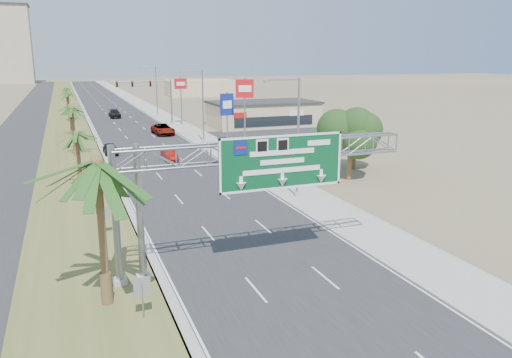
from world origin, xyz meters
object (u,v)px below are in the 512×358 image
at_px(car_far, 115,114).
at_px(pole_sign_blue, 227,106).
at_px(car_left_lane, 110,149).
at_px(sign_gantry, 253,162).
at_px(palm_near, 97,164).
at_px(car_right_lane, 163,129).
at_px(signal_mast, 160,98).
at_px(pole_sign_red_far, 181,87).
at_px(store_building, 263,114).
at_px(pole_sign_red_near, 245,93).
at_px(car_mid_lane, 170,155).

height_order(car_far, pole_sign_blue, pole_sign_blue).
relative_size(car_left_lane, pole_sign_blue, 0.57).
height_order(sign_gantry, car_left_lane, sign_gantry).
relative_size(palm_near, pole_sign_blue, 1.19).
relative_size(palm_near, car_right_lane, 1.41).
bearing_deg(car_right_lane, signal_mast, 78.56).
distance_m(pole_sign_blue, pole_sign_red_far, 21.59).
distance_m(store_building, pole_sign_red_near, 21.23).
distance_m(car_right_lane, pole_sign_red_far, 13.24).
height_order(signal_mast, store_building, signal_mast).
xyz_separation_m(sign_gantry, pole_sign_blue, (11.71, 41.12, -0.98)).
xyz_separation_m(car_right_lane, pole_sign_red_near, (8.44, -13.95, 6.28)).
relative_size(car_left_lane, car_far, 0.75).
distance_m(pole_sign_red_near, pole_sign_red_far, 24.81).
bearing_deg(car_far, pole_sign_blue, -71.74).
distance_m(car_left_lane, car_far, 40.37).
bearing_deg(store_building, pole_sign_red_near, -118.64).
distance_m(palm_near, car_right_lane, 55.72).
distance_m(palm_near, pole_sign_red_near, 45.25).
relative_size(car_right_lane, pole_sign_red_far, 0.71).
bearing_deg(store_building, signal_mast, 160.46).
height_order(car_right_lane, pole_sign_blue, pole_sign_blue).
height_order(sign_gantry, palm_near, palm_near).
bearing_deg(pole_sign_red_near, car_left_lane, -179.61).
distance_m(car_right_lane, pole_sign_red_near, 17.47).
distance_m(signal_mast, car_far, 17.60).
bearing_deg(pole_sign_red_far, pole_sign_red_near, -82.91).
xyz_separation_m(sign_gantry, signal_mast, (6.23, 62.05, -1.21)).
height_order(sign_gantry, signal_mast, signal_mast).
bearing_deg(sign_gantry, car_far, 89.98).
bearing_deg(store_building, sign_gantry, -112.36).
bearing_deg(pole_sign_red_far, car_right_lane, -116.78).
height_order(palm_near, car_mid_lane, palm_near).
bearing_deg(palm_near, car_mid_lane, 73.69).
bearing_deg(pole_sign_red_far, store_building, -26.76).
relative_size(signal_mast, pole_sign_red_far, 1.24).
height_order(palm_near, car_left_lane, palm_near).
height_order(car_left_lane, pole_sign_red_near, pole_sign_red_near).
relative_size(sign_gantry, pole_sign_blue, 2.39).
relative_size(sign_gantry, pole_sign_red_near, 1.86).
bearing_deg(store_building, car_left_lane, -146.45).
height_order(signal_mast, car_left_lane, signal_mast).
bearing_deg(pole_sign_red_far, pole_sign_blue, -85.76).
xyz_separation_m(sign_gantry, store_building, (23.06, 56.07, -4.06)).
xyz_separation_m(pole_sign_red_near, pole_sign_red_far, (-3.06, 24.61, -0.56)).
height_order(car_mid_lane, car_right_lane, car_right_lane).
bearing_deg(signal_mast, sign_gantry, -95.74).
bearing_deg(car_right_lane, store_building, 9.69).
height_order(car_mid_lane, car_far, car_far).
bearing_deg(pole_sign_blue, car_left_lane, -168.59).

